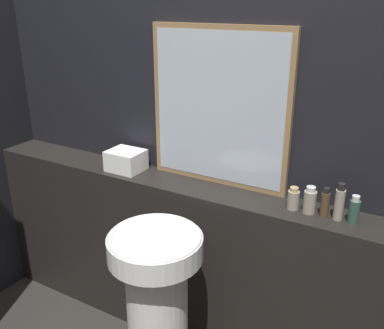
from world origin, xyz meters
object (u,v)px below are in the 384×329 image
object	(u,v)px
body_wash_bottle	(339,203)
hand_soap_bottle	(354,210)
shampoo_bottle	(293,199)
lotion_bottle	(325,203)
pedestal_sink	(157,310)
mirror	(219,108)
towel_stack	(126,160)
conditioner_bottle	(310,201)

from	to	relation	value
body_wash_bottle	hand_soap_bottle	world-z (taller)	body_wash_bottle
shampoo_bottle	lotion_bottle	bearing A→B (deg)	0.00
pedestal_sink	hand_soap_bottle	world-z (taller)	hand_soap_bottle
mirror	hand_soap_bottle	bearing A→B (deg)	-8.26
pedestal_sink	shampoo_bottle	xyz separation A→B (m)	(0.45, 0.43, 0.48)
towel_stack	lotion_bottle	size ratio (longest dim) A/B	1.42
body_wash_bottle	shampoo_bottle	bearing A→B (deg)	-180.00
conditioner_bottle	lotion_bottle	distance (m)	0.06
towel_stack	lotion_bottle	bearing A→B (deg)	0.00
shampoo_bottle	body_wash_bottle	distance (m)	0.20
mirror	body_wash_bottle	distance (m)	0.70
body_wash_bottle	towel_stack	bearing A→B (deg)	-180.00
towel_stack	body_wash_bottle	distance (m)	1.13
towel_stack	mirror	bearing A→B (deg)	11.13
shampoo_bottle	conditioner_bottle	bearing A→B (deg)	0.00
mirror	lotion_bottle	size ratio (longest dim) A/B	5.85
towel_stack	body_wash_bottle	bearing A→B (deg)	0.00
shampoo_bottle	body_wash_bottle	bearing A→B (deg)	0.00
mirror	hand_soap_bottle	distance (m)	0.76
mirror	lotion_bottle	bearing A→B (deg)	-9.97
towel_stack	hand_soap_bottle	xyz separation A→B (m)	(1.19, 0.00, 0.00)
lotion_bottle	mirror	bearing A→B (deg)	170.03
body_wash_bottle	pedestal_sink	bearing A→B (deg)	-146.15
mirror	shampoo_bottle	size ratio (longest dim) A/B	7.42
mirror	conditioner_bottle	world-z (taller)	mirror
mirror	lotion_bottle	distance (m)	0.66
mirror	lotion_bottle	xyz separation A→B (m)	(0.56, -0.10, -0.32)
shampoo_bottle	towel_stack	bearing A→B (deg)	180.00
towel_stack	hand_soap_bottle	size ratio (longest dim) A/B	1.51
mirror	shampoo_bottle	distance (m)	0.55
towel_stack	lotion_bottle	xyz separation A→B (m)	(1.07, 0.00, 0.01)
lotion_bottle	hand_soap_bottle	distance (m)	0.12
pedestal_sink	mirror	bearing A→B (deg)	87.57
pedestal_sink	hand_soap_bottle	xyz separation A→B (m)	(0.71, 0.43, 0.49)
lotion_bottle	pedestal_sink	bearing A→B (deg)	-143.61
lotion_bottle	shampoo_bottle	bearing A→B (deg)	180.00
mirror	towel_stack	xyz separation A→B (m)	(-0.50, -0.10, -0.33)
mirror	lotion_bottle	world-z (taller)	mirror
shampoo_bottle	conditioner_bottle	xyz separation A→B (m)	(0.07, 0.00, 0.01)
pedestal_sink	body_wash_bottle	size ratio (longest dim) A/B	5.44
body_wash_bottle	conditioner_bottle	bearing A→B (deg)	-180.00
shampoo_bottle	pedestal_sink	bearing A→B (deg)	-136.10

